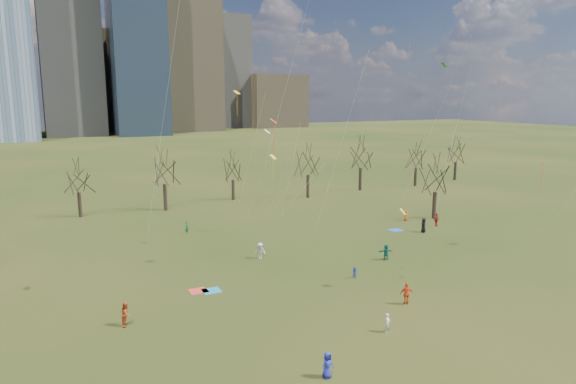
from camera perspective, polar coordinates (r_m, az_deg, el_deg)
name	(u,v)px	position (r m, az deg, el deg)	size (l,w,h in m)	color
ground	(347,291)	(46.89, 6.59, -10.92)	(500.00, 500.00, 0.00)	black
downtown_skyline	(82,44)	(249.06, -21.87, 14.99)	(212.50, 78.00, 118.00)	slate
bare_tree_row	(214,170)	(78.28, -8.22, 2.44)	(113.04, 29.80, 9.50)	black
blanket_teal	(211,291)	(47.21, -8.50, -10.80)	(1.60, 1.50, 0.03)	teal
blanket_navy	(396,230)	(68.07, 11.88, -4.17)	(1.60, 1.50, 0.03)	blue
blanket_crimson	(198,291)	(47.37, -9.93, -10.76)	(1.60, 1.50, 0.03)	red
person_0	(327,365)	(33.49, 4.39, -18.63)	(0.82, 0.54, 1.69)	#23299A
person_1	(388,323)	(39.68, 11.01, -14.07)	(0.53, 0.35, 1.45)	silver
person_2	(126,314)	(41.72, -17.53, -12.79)	(0.91, 0.71, 1.88)	#BB461A
person_4	(407,294)	(44.70, 13.04, -10.95)	(1.10, 0.46, 1.88)	#EB461A
person_5	(386,252)	(55.67, 10.84, -6.57)	(1.61, 0.51, 1.74)	#166758
person_6	(424,225)	(67.66, 14.83, -3.59)	(0.90, 0.59, 1.85)	black
person_8	(355,273)	(49.94, 7.42, -8.90)	(0.53, 0.41, 1.09)	#2A41B8
person_9	(260,251)	(55.16, -3.11, -6.54)	(1.15, 0.66, 1.78)	silver
person_10	(436,220)	(71.27, 16.16, -2.97)	(1.04, 0.43, 1.77)	#A8181C
person_12	(406,216)	(73.28, 12.95, -2.57)	(0.72, 0.47, 1.47)	#CA5316
person_13	(187,227)	(66.34, -11.20, -3.89)	(0.54, 0.35, 1.48)	#197439
kites_airborne	(305,137)	(57.22, 1.91, 6.12)	(64.19, 45.18, 30.92)	#ED3F14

